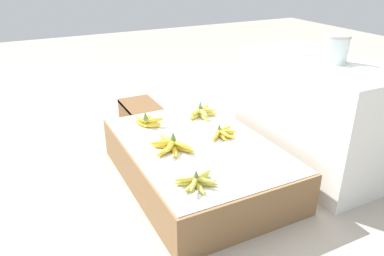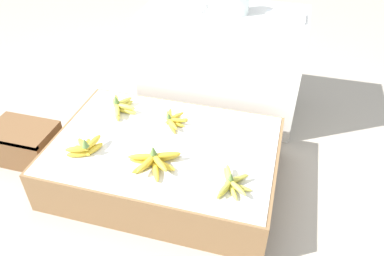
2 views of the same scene
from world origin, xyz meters
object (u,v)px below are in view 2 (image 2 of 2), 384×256
Objects in this scene: banana_bunch_front_midleft at (154,161)px; foam_tray_white at (186,6)px; banana_bunch_middle_midleft at (173,120)px; banana_bunch_front_left at (85,147)px; wooden_crate at (25,143)px; banana_bunch_middle_left at (120,106)px; banana_bunch_front_midright at (232,183)px.

foam_tray_white reaches higher than banana_bunch_front_midleft.
foam_tray_white reaches higher than banana_bunch_middle_midleft.
banana_bunch_front_left is 0.50m from banana_bunch_middle_midleft.
foam_tray_white is at bearing 98.86° from banana_bunch_middle_midleft.
foam_tray_white is (0.75, 0.83, 0.59)m from wooden_crate.
banana_bunch_front_left is at bearing -105.32° from foam_tray_white.
wooden_crate is 0.60m from banana_bunch_middle_left.
wooden_crate is 1.46× the size of banana_bunch_front_midleft.
banana_bunch_middle_left reaches higher than banana_bunch_middle_midleft.
banana_bunch_middle_midleft is (-0.02, 0.35, -0.01)m from banana_bunch_front_midleft.
banana_bunch_middle_left is at bearing -113.42° from foam_tray_white.
foam_tray_white is (-0.50, 0.99, 0.43)m from banana_bunch_front_midright.
banana_bunch_front_left is 0.76× the size of banana_bunch_middle_left.
banana_bunch_middle_midleft is 0.85× the size of foam_tray_white.
banana_bunch_front_midleft is 1.12× the size of banana_bunch_middle_left.
banana_bunch_front_left is (0.49, -0.12, 0.18)m from wooden_crate.
foam_tray_white reaches higher than wooden_crate.
banana_bunch_front_midright is 0.86m from banana_bunch_middle_left.
wooden_crate is 0.88m from banana_bunch_front_midleft.
banana_bunch_front_midright is at bearing -7.10° from wooden_crate.
banana_bunch_front_midright is (0.76, -0.04, -0.01)m from banana_bunch_front_left.
wooden_crate is at bearing -131.94° from foam_tray_white.
foam_tray_white is (0.26, 0.95, 0.42)m from banana_bunch_front_left.
banana_bunch_front_midright is at bearing -2.89° from banana_bunch_front_left.
wooden_crate is 0.53m from banana_bunch_front_left.
banana_bunch_middle_midleft is at bearing 136.20° from banana_bunch_front_midright.
banana_bunch_middle_midleft is (0.34, -0.04, -0.01)m from banana_bunch_middle_left.
wooden_crate is 1.75× the size of banana_bunch_front_midright.
banana_bunch_front_left is 0.37m from banana_bunch_front_midleft.
banana_bunch_middle_left is at bearing 132.10° from banana_bunch_front_midleft.
wooden_crate is 1.64× the size of banana_bunch_middle_left.
wooden_crate is 1.58× the size of foam_tray_white.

